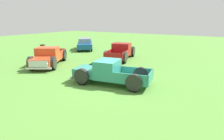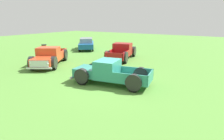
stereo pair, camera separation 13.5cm
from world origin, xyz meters
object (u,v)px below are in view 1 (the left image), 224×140
(sedan_distant_a, at_px, (85,44))
(pickup_truck_behind_right, at_px, (122,51))
(trash_can, at_px, (43,48))
(pickup_truck_behind_left, at_px, (48,57))
(pickup_truck_foreground, at_px, (107,72))

(sedan_distant_a, bearing_deg, pickup_truck_behind_right, -110.47)
(trash_can, bearing_deg, pickup_truck_behind_left, -125.36)
(pickup_truck_behind_left, relative_size, sedan_distant_a, 1.16)
(pickup_truck_foreground, bearing_deg, pickup_truck_behind_right, 22.08)
(pickup_truck_behind_right, bearing_deg, pickup_truck_behind_left, 147.67)
(pickup_truck_behind_left, distance_m, sedan_distant_a, 9.20)
(sedan_distant_a, bearing_deg, trash_can, 146.25)
(pickup_truck_behind_left, xyz_separation_m, pickup_truck_behind_right, (6.08, -3.85, -0.01))
(pickup_truck_behind_left, bearing_deg, pickup_truck_behind_right, -32.33)
(pickup_truck_foreground, distance_m, pickup_truck_behind_right, 7.81)
(pickup_truck_foreground, distance_m, pickup_truck_behind_left, 6.88)
(pickup_truck_behind_right, xyz_separation_m, trash_can, (-1.82, 9.87, -0.27))
(sedan_distant_a, relative_size, trash_can, 4.92)
(pickup_truck_behind_right, distance_m, sedan_distant_a, 7.39)
(pickup_truck_behind_left, height_order, sedan_distant_a, pickup_truck_behind_left)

